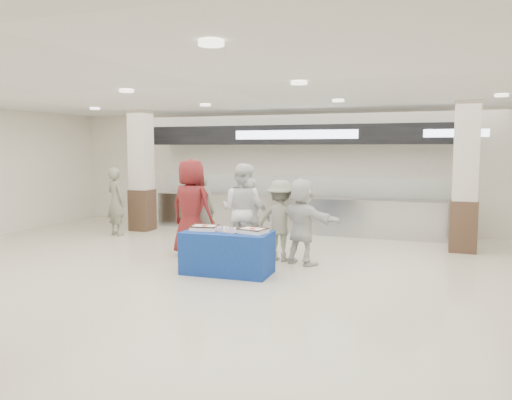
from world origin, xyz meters
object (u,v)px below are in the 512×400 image
at_px(cupcake_tray, 230,230).
at_px(soldier_b, 281,221).
at_px(sheet_cake_left, 205,227).
at_px(chef_short, 250,218).
at_px(chef_tall, 243,210).
at_px(soldier_bg, 116,201).
at_px(civilian_maroon, 192,208).
at_px(display_table, 227,253).
at_px(soldier_a, 201,213).
at_px(sheet_cake_right, 252,230).
at_px(civilian_white, 302,221).

bearing_deg(cupcake_tray, soldier_b, 67.87).
xyz_separation_m(sheet_cake_left, chef_short, (0.36, 1.37, 0.01)).
xyz_separation_m(chef_tall, soldier_bg, (-3.93, 1.18, -0.09)).
relative_size(sheet_cake_left, civilian_maroon, 0.26).
bearing_deg(soldier_b, chef_short, -5.29).
distance_m(display_table, soldier_a, 1.99).
distance_m(sheet_cake_right, civilian_white, 1.25).
height_order(sheet_cake_left, cupcake_tray, sheet_cake_left).
distance_m(display_table, cupcake_tray, 0.41).
relative_size(chef_tall, civilian_white, 1.15).
relative_size(chef_short, soldier_bg, 0.94).
distance_m(cupcake_tray, civilian_maroon, 1.71).
bearing_deg(chef_short, sheet_cake_left, 91.46).
relative_size(civilian_maroon, soldier_a, 1.17).
relative_size(chef_tall, soldier_bg, 1.10).
xyz_separation_m(civilian_maroon, soldier_b, (1.84, 0.22, -0.20)).
bearing_deg(chef_tall, chef_short, 178.37).
bearing_deg(chef_short, sheet_cake_right, 128.32).
distance_m(sheet_cake_left, chef_tall, 1.41).
relative_size(sheet_cake_left, soldier_b, 0.33).
bearing_deg(soldier_a, cupcake_tray, 111.54).
relative_size(display_table, sheet_cake_right, 2.97).
height_order(soldier_a, soldier_b, soldier_a).
xyz_separation_m(cupcake_tray, chef_tall, (-0.32, 1.42, 0.17)).
bearing_deg(soldier_a, chef_short, 156.64).
xyz_separation_m(display_table, soldier_a, (-1.26, 1.47, 0.48)).
distance_m(cupcake_tray, chef_tall, 1.46).
height_order(soldier_a, chef_short, soldier_a).
bearing_deg(soldier_b, cupcake_tray, 70.75).
xyz_separation_m(sheet_cake_left, soldier_a, (-0.80, 1.44, 0.05)).
bearing_deg(chef_tall, soldier_bg, -12.09).
relative_size(chef_short, civilian_white, 0.98).
bearing_deg(display_table, soldier_b, 64.27).
relative_size(sheet_cake_right, chef_tall, 0.27).
bearing_deg(cupcake_tray, soldier_a, 131.69).
height_order(civilian_maroon, chef_tall, civilian_maroon).
xyz_separation_m(chef_tall, chef_short, (0.18, -0.02, -0.14)).
bearing_deg(soldier_bg, chef_tall, -172.01).
bearing_deg(chef_short, soldier_bg, -0.19).
bearing_deg(soldier_bg, sheet_cake_left, 170.28).
distance_m(display_table, sheet_cake_left, 0.62).
height_order(display_table, sheet_cake_left, sheet_cake_left).
relative_size(cupcake_tray, civilian_white, 0.31).
relative_size(display_table, sheet_cake_left, 2.99).
xyz_separation_m(chef_short, soldier_bg, (-4.11, 1.20, 0.05)).
distance_m(display_table, soldier_b, 1.49).
relative_size(cupcake_tray, soldier_b, 0.32).
xyz_separation_m(sheet_cake_left, civilian_white, (1.50, 1.11, 0.03)).
bearing_deg(civilian_maroon, sheet_cake_right, 158.61).
bearing_deg(civilian_maroon, civilian_white, -168.74).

